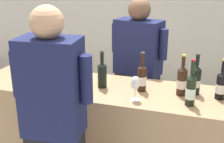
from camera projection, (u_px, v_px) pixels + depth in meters
The scene contains 13 objects.
wall_back at pixel (164, 1), 4.68m from camera, with size 8.00×0.10×2.80m, color beige.
counter at pixel (118, 138), 2.65m from camera, with size 2.53×0.62×0.95m, color #9E7A56.
wine_bottle_0 at pixel (31, 61), 2.82m from camera, with size 0.07×0.07×0.35m.
wine_bottle_1 at pixel (142, 77), 2.42m from camera, with size 0.08×0.08×0.33m.
wine_bottle_2 at pixel (221, 85), 2.28m from camera, with size 0.08×0.08×0.32m.
wine_bottle_3 at pixel (196, 80), 2.36m from camera, with size 0.08×0.08×0.33m.
wine_bottle_4 at pixel (191, 89), 2.17m from camera, with size 0.07×0.07×0.36m.
wine_bottle_5 at pixel (102, 74), 2.49m from camera, with size 0.08×0.08×0.32m.
wine_bottle_6 at pixel (182, 80), 2.34m from camera, with size 0.08×0.08×0.34m.
wine_glass at pixel (135, 84), 2.24m from camera, with size 0.08×0.08×0.20m.
ice_bucket at pixel (55, 73), 2.56m from camera, with size 0.23×0.23×0.20m.
person_server at pixel (137, 81), 3.08m from camera, with size 0.59×0.35×1.65m.
person_guest at pixel (55, 137), 1.99m from camera, with size 0.54×0.27×1.72m.
Camera 1 is at (0.63, -2.21, 1.93)m, focal length 47.45 mm.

